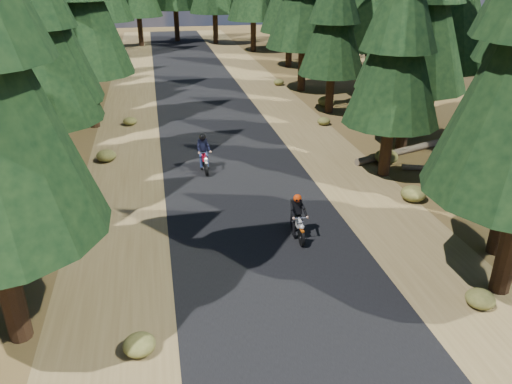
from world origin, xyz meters
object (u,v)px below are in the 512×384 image
(log_far, at_px, (445,169))
(log_near, at_px, (404,151))
(rider_follow, at_px, (204,159))
(rider_lead, at_px, (298,224))

(log_far, bearing_deg, log_near, 126.27)
(log_near, distance_m, log_far, 2.45)
(log_far, xyz_separation_m, rider_follow, (-10.03, 2.15, 0.41))
(log_far, xyz_separation_m, rider_lead, (-7.71, -4.15, 0.37))
(rider_lead, height_order, rider_follow, rider_follow)
(log_near, distance_m, rider_lead, 9.51)
(rider_lead, distance_m, rider_follow, 6.71)
(log_near, bearing_deg, rider_follow, 161.38)
(rider_lead, bearing_deg, log_near, -135.33)
(log_near, height_order, rider_follow, rider_follow)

